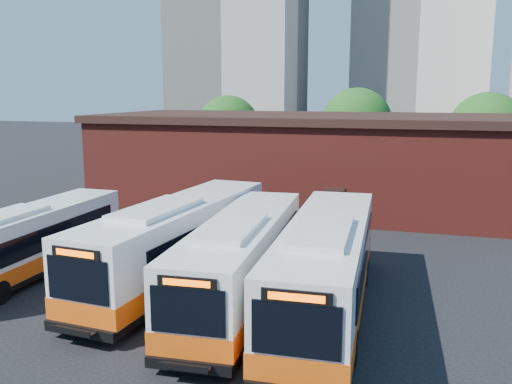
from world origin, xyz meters
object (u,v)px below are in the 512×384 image
(bus_east, at_px, (326,271))
(transit_worker, at_px, (186,328))
(bus_west, at_px, (29,245))
(bus_midwest, at_px, (178,244))
(bus_mideast, at_px, (242,263))

(bus_east, height_order, transit_worker, bus_east)
(bus_east, bearing_deg, bus_west, 175.56)
(bus_east, bearing_deg, transit_worker, -129.78)
(bus_west, xyz_separation_m, bus_east, (13.01, -0.43, 0.21))
(bus_west, relative_size, bus_midwest, 0.86)
(bus_midwest, distance_m, bus_mideast, 3.53)
(bus_west, distance_m, bus_mideast, 9.78)
(bus_east, bearing_deg, bus_mideast, 173.39)
(bus_mideast, distance_m, bus_east, 3.24)
(bus_east, relative_size, transit_worker, 6.94)
(bus_midwest, height_order, bus_mideast, bus_midwest)
(bus_west, distance_m, bus_east, 13.02)
(bus_mideast, bearing_deg, transit_worker, -96.23)
(bus_midwest, xyz_separation_m, bus_mideast, (3.26, -1.36, -0.09))
(bus_midwest, xyz_separation_m, bus_east, (6.49, -1.58, -0.01))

